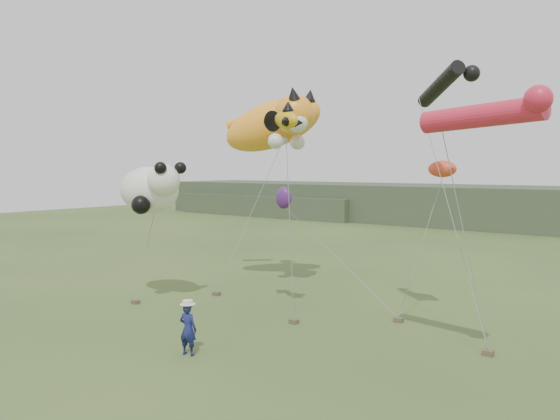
{
  "coord_description": "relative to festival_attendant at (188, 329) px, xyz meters",
  "views": [
    {
      "loc": [
        11.99,
        -11.66,
        5.86
      ],
      "look_at": [
        0.75,
        3.0,
        4.43
      ],
      "focal_mm": 35.0,
      "sensor_mm": 36.0,
      "label": 1
    }
  ],
  "objects": [
    {
      "name": "sandbag_anchors",
      "position": [
        0.05,
        5.46,
        -0.74
      ],
      "size": [
        14.42,
        4.58,
        0.17
      ],
      "color": "brown",
      "rests_on": "ground"
    },
    {
      "name": "festival_attendant",
      "position": [
        0.0,
        0.0,
        0.0
      ],
      "size": [
        0.67,
        0.51,
        1.65
      ],
      "primitive_type": "imported",
      "rotation": [
        0.0,
        0.0,
        3.35
      ],
      "color": "navy",
      "rests_on": "ground"
    },
    {
      "name": "headland",
      "position": [
        -2.64,
        44.83,
        1.1
      ],
      "size": [
        90.0,
        13.0,
        4.0
      ],
      "color": "#2D3D28",
      "rests_on": "ground"
    },
    {
      "name": "tube_kites",
      "position": [
        7.09,
        4.92,
        6.99
      ],
      "size": [
        5.57,
        5.31,
        2.49
      ],
      "color": "black",
      "rests_on": "ground"
    },
    {
      "name": "misc_kites",
      "position": [
        -2.55,
        11.81,
        3.9
      ],
      "size": [
        12.03,
        5.07,
        2.62
      ],
      "color": "red",
      "rests_on": "ground"
    },
    {
      "name": "panda_kite",
      "position": [
        -6.34,
        3.83,
        4.12
      ],
      "size": [
        3.61,
        2.33,
        2.24
      ],
      "color": "white",
      "rests_on": "ground"
    },
    {
      "name": "cat_kite",
      "position": [
        -3.63,
        9.26,
        7.17
      ],
      "size": [
        6.46,
        4.73,
        3.68
      ],
      "color": "orange",
      "rests_on": "ground"
    },
    {
      "name": "ground",
      "position": [
        0.47,
        0.14,
        -0.82
      ],
      "size": [
        120.0,
        120.0,
        0.0
      ],
      "primitive_type": "plane",
      "color": "#385123",
      "rests_on": "ground"
    },
    {
      "name": "fish_kite",
      "position": [
        0.15,
        4.52,
        6.8
      ],
      "size": [
        2.16,
        1.42,
        1.06
      ],
      "color": "gold",
      "rests_on": "ground"
    }
  ]
}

